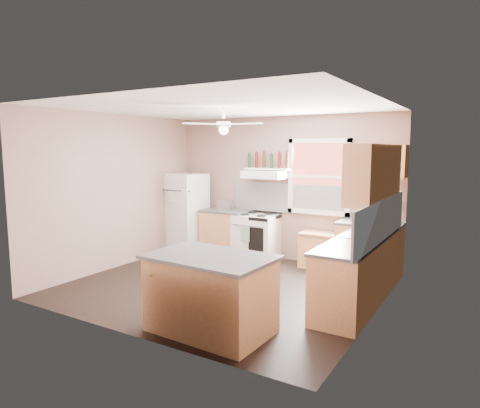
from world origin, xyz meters
The scene contains 32 objects.
floor centered at (0.00, 0.00, 0.00)m, with size 4.50×4.50×0.00m, color black.
ceiling centered at (0.00, 0.00, 2.70)m, with size 4.50×4.50×0.00m, color white.
wall_back centered at (0.00, 2.02, 1.35)m, with size 4.50×0.05×2.70m, color #87675C.
wall_right centered at (2.27, 0.00, 1.35)m, with size 0.05×4.00×2.70m, color #87675C.
wall_left centered at (-2.27, 0.00, 1.35)m, with size 0.05×4.00×2.70m, color #87675C.
backsplash_back centered at (0.45, 1.99, 1.18)m, with size 2.90×0.03×0.55m, color white.
backsplash_right centered at (2.23, 0.30, 1.18)m, with size 0.03×2.60×0.55m, color white.
window_view centered at (0.75, 1.98, 1.60)m, with size 1.00×0.02×1.20m, color maroon.
window_frame centered at (0.75, 1.96, 1.60)m, with size 1.16×0.07×1.36m, color white.
refrigerator centered at (-1.91, 1.55, 0.80)m, with size 0.68×0.66×1.60m, color white.
base_cabinet_left centered at (-1.06, 1.70, 0.43)m, with size 0.90×0.60×0.86m, color #B87D4C.
counter_left centered at (-1.06, 1.70, 0.88)m, with size 0.92×0.62×0.04m, color #3F4042.
toaster centered at (-1.10, 1.71, 0.99)m, with size 0.28×0.16×0.18m, color silver.
stove centered at (-0.37, 1.70, 0.43)m, with size 0.78×0.64×0.86m, color white.
range_hood centered at (-0.23, 1.75, 1.62)m, with size 0.78×0.50×0.14m, color white.
bottle_shelf centered at (-0.23, 1.87, 1.72)m, with size 0.90×0.26×0.03m, color white.
cart centered at (0.86, 1.75, 0.31)m, with size 0.63×0.42×0.63m, color #B87D4C.
base_cabinet_corner centered at (1.75, 1.70, 0.43)m, with size 1.00×0.60×0.86m, color #B87D4C.
base_cabinet_right centered at (1.95, 0.30, 0.43)m, with size 0.60×2.20×0.86m, color #B87D4C.
counter_corner centered at (1.75, 1.70, 0.88)m, with size 1.02×0.62×0.04m, color #3F4042.
counter_right centered at (1.94, 0.30, 0.88)m, with size 0.62×2.22×0.04m, color #3F4042.
sink centered at (1.94, 0.50, 0.90)m, with size 0.55×0.45×0.03m, color silver.
faucet centered at (2.10, 0.50, 0.97)m, with size 0.03×0.03×0.14m, color silver.
upper_cabinet_right centered at (2.08, 0.50, 1.78)m, with size 0.33×1.80×0.76m, color #B87D4C.
upper_cabinet_corner centered at (1.95, 1.83, 1.90)m, with size 0.60×0.33×0.52m, color #B87D4C.
paper_towel centered at (2.07, 1.86, 1.25)m, with size 0.12×0.12×0.26m, color white.
island centered at (0.75, -1.44, 0.43)m, with size 1.34×0.85×0.86m, color #B87D4C.
island_top centered at (0.75, -1.44, 0.88)m, with size 1.42×0.93×0.04m, color #3F4042.
ceiling_fan_hub centered at (0.00, 0.00, 2.45)m, with size 0.20×0.20×0.08m, color white.
soap_bottle centered at (2.01, 0.54, 1.01)m, with size 0.08×0.08×0.22m, color silver.
red_caddy centered at (1.87, 1.09, 0.95)m, with size 0.18×0.12×0.10m, color #A2200D.
wine_bottles centered at (-0.22, 1.87, 1.88)m, with size 0.86×0.06×0.31m.
Camera 1 is at (3.47, -5.32, 2.10)m, focal length 32.00 mm.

